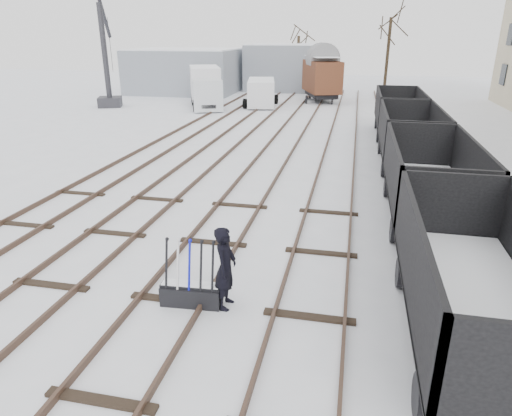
{
  "coord_description": "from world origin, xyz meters",
  "views": [
    {
      "loc": [
        3.61,
        -8.02,
        5.5
      ],
      "look_at": [
        1.24,
        2.91,
        1.2
      ],
      "focal_mm": 32.0,
      "sensor_mm": 36.0,
      "label": 1
    }
  ],
  "objects_px": {
    "panel_van": "(261,92)",
    "ground_frame": "(191,293)",
    "box_van_wagon": "(322,75)",
    "freight_wagon_a": "(476,302)",
    "crane": "(109,77)",
    "worker": "(225,268)",
    "lorry": "(205,87)"
  },
  "relations": [
    {
      "from": "box_van_wagon",
      "to": "panel_van",
      "type": "height_order",
      "value": "box_van_wagon"
    },
    {
      "from": "ground_frame",
      "to": "crane",
      "type": "xyz_separation_m",
      "value": [
        -16.02,
        25.8,
        1.99
      ]
    },
    {
      "from": "freight_wagon_a",
      "to": "panel_van",
      "type": "height_order",
      "value": "freight_wagon_a"
    },
    {
      "from": "freight_wagon_a",
      "to": "panel_van",
      "type": "distance_m",
      "value": 30.33
    },
    {
      "from": "lorry",
      "to": "ground_frame",
      "type": "bearing_deg",
      "value": -93.97
    },
    {
      "from": "ground_frame",
      "to": "worker",
      "type": "xyz_separation_m",
      "value": [
        0.75,
        0.1,
        0.63
      ]
    },
    {
      "from": "ground_frame",
      "to": "lorry",
      "type": "distance_m",
      "value": 28.47
    },
    {
      "from": "box_van_wagon",
      "to": "freight_wagon_a",
      "type": "bearing_deg",
      "value": -99.52
    },
    {
      "from": "worker",
      "to": "lorry",
      "type": "distance_m",
      "value": 28.58
    },
    {
      "from": "lorry",
      "to": "panel_van",
      "type": "relative_size",
      "value": 1.4
    },
    {
      "from": "box_van_wagon",
      "to": "crane",
      "type": "bearing_deg",
      "value": -177.38
    },
    {
      "from": "panel_van",
      "to": "crane",
      "type": "bearing_deg",
      "value": -178.03
    },
    {
      "from": "lorry",
      "to": "worker",
      "type": "bearing_deg",
      "value": -92.48
    },
    {
      "from": "lorry",
      "to": "crane",
      "type": "bearing_deg",
      "value": 168.61
    },
    {
      "from": "ground_frame",
      "to": "worker",
      "type": "distance_m",
      "value": 0.99
    },
    {
      "from": "ground_frame",
      "to": "freight_wagon_a",
      "type": "distance_m",
      "value": 5.59
    },
    {
      "from": "ground_frame",
      "to": "panel_van",
      "type": "height_order",
      "value": "panel_van"
    },
    {
      "from": "worker",
      "to": "box_van_wagon",
      "type": "distance_m",
      "value": 32.13
    },
    {
      "from": "freight_wagon_a",
      "to": "crane",
      "type": "bearing_deg",
      "value": 129.65
    },
    {
      "from": "box_van_wagon",
      "to": "panel_van",
      "type": "relative_size",
      "value": 1.08
    },
    {
      "from": "lorry",
      "to": "panel_van",
      "type": "distance_m",
      "value": 4.44
    },
    {
      "from": "box_van_wagon",
      "to": "ground_frame",
      "type": "bearing_deg",
      "value": -109.24
    },
    {
      "from": "panel_van",
      "to": "freight_wagon_a",
      "type": "bearing_deg",
      "value": -81.85
    },
    {
      "from": "freight_wagon_a",
      "to": "worker",
      "type": "bearing_deg",
      "value": 176.16
    },
    {
      "from": "panel_van",
      "to": "ground_frame",
      "type": "bearing_deg",
      "value": -92.2
    },
    {
      "from": "lorry",
      "to": "panel_van",
      "type": "xyz_separation_m",
      "value": [
        4.21,
        1.33,
        -0.48
      ]
    },
    {
      "from": "freight_wagon_a",
      "to": "panel_van",
      "type": "xyz_separation_m",
      "value": [
        -9.87,
        28.68,
        0.13
      ]
    },
    {
      "from": "worker",
      "to": "panel_van",
      "type": "height_order",
      "value": "panel_van"
    },
    {
      "from": "freight_wagon_a",
      "to": "lorry",
      "type": "bearing_deg",
      "value": 117.23
    },
    {
      "from": "freight_wagon_a",
      "to": "crane",
      "type": "height_order",
      "value": "crane"
    },
    {
      "from": "ground_frame",
      "to": "box_van_wagon",
      "type": "height_order",
      "value": "box_van_wagon"
    },
    {
      "from": "box_van_wagon",
      "to": "lorry",
      "type": "height_order",
      "value": "box_van_wagon"
    }
  ]
}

